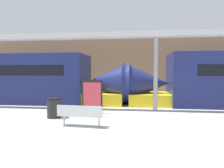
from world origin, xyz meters
name	(u,v)px	position (x,y,z in m)	size (l,w,h in m)	color
ground_plane	(89,131)	(0.00, 0.00, 0.00)	(60.00, 60.00, 0.00)	#B2AFA8
station_wall	(119,66)	(0.00, 11.18, 2.50)	(56.00, 0.20, 5.00)	#937051
train_right	(14,79)	(-6.54, 5.96, 1.50)	(15.25, 2.93, 3.20)	navy
bench_near	(80,114)	(-0.42, 0.45, 0.47)	(1.72, 0.59, 0.79)	#ADB2B7
trash_bin	(54,108)	(-1.97, 1.74, 0.44)	(0.61, 0.61, 0.86)	black
poster_board	(92,97)	(-0.53, 2.86, 0.81)	(1.00, 0.07, 1.60)	black
support_column_near	(156,74)	(2.54, 3.80, 1.87)	(0.22, 0.22, 3.74)	gray
canopy_beam	(156,34)	(2.54, 3.80, 3.88)	(28.00, 0.60, 0.28)	#B7B7BC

